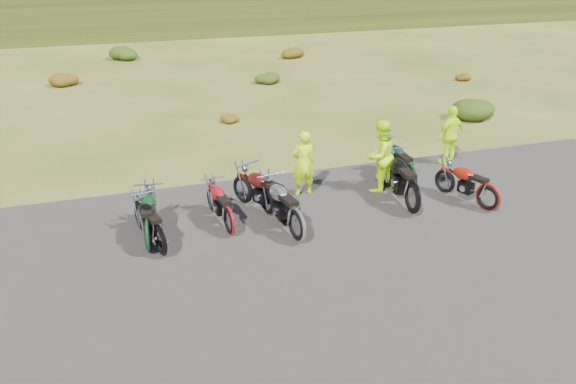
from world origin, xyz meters
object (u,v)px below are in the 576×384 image
object	(u,v)px
person_middle	(303,164)
motorcycle_0	(162,256)
motorcycle_3	(296,241)
motorcycle_7	(408,192)

from	to	relation	value
person_middle	motorcycle_0	bearing A→B (deg)	24.91
motorcycle_3	motorcycle_7	distance (m)	3.91
motorcycle_7	motorcycle_0	bearing A→B (deg)	103.48
motorcycle_7	person_middle	distance (m)	2.86
motorcycle_3	motorcycle_0	bearing A→B (deg)	74.31
motorcycle_3	motorcycle_7	xyz separation A→B (m)	(3.57, 1.59, 0.00)
motorcycle_3	person_middle	size ratio (longest dim) A/B	1.28
person_middle	motorcycle_3	bearing A→B (deg)	65.22
motorcycle_3	person_middle	distance (m)	2.55
motorcycle_0	motorcycle_7	xyz separation A→B (m)	(6.42, 1.31, 0.00)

